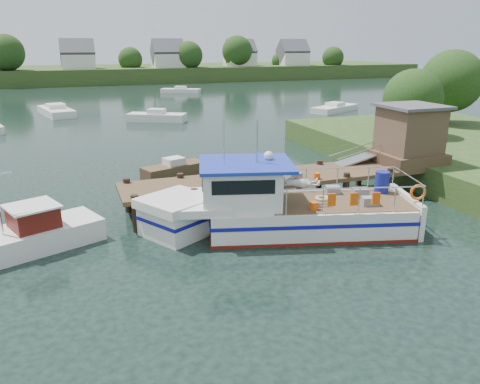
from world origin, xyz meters
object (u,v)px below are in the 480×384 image
object	(u,v)px
work_boat	(15,239)
moored_d	(56,111)
moored_b	(157,117)
moored_far	(181,90)
dock	(368,151)
moored_rowboat	(174,169)
lobster_boat	(275,208)
moored_c	(335,108)

from	to	relation	value
work_boat	moored_d	world-z (taller)	work_boat
moored_b	moored_d	xyz separation A→B (m)	(-9.50, 8.12, -0.01)
moored_far	dock	bearing A→B (deg)	-80.93
moored_far	moored_d	size ratio (longest dim) A/B	0.83
moored_rowboat	moored_far	distance (m)	49.04
moored_far	moored_d	xyz separation A→B (m)	(-18.26, -19.03, 0.08)
dock	moored_rowboat	xyz separation A→B (m)	(-8.68, 6.55, -1.83)
dock	moored_rowboat	world-z (taller)	dock
work_boat	moored_b	bearing A→B (deg)	48.08
moored_b	moored_far	bearing A→B (deg)	65.63
lobster_boat	moored_far	distance (m)	58.22
moored_d	moored_rowboat	bearing A→B (deg)	-60.43
dock	moored_rowboat	bearing A→B (deg)	142.94
dock	moored_c	xyz separation A→B (m)	(14.59, 27.28, -1.85)
lobster_boat	moored_d	bearing A→B (deg)	118.29
moored_far	moored_c	xyz separation A→B (m)	(11.77, -26.95, 0.01)
lobster_boat	moored_rowboat	bearing A→B (deg)	117.33
moored_c	moored_d	world-z (taller)	moored_d
work_boat	moored_d	xyz separation A→B (m)	(1.08, 37.09, -0.11)
moored_c	moored_d	size ratio (longest dim) A/B	0.91
moored_c	moored_rowboat	bearing A→B (deg)	-155.35
lobster_boat	work_boat	xyz separation A→B (m)	(-9.93, 1.32, -0.44)
lobster_boat	moored_b	world-z (taller)	lobster_boat
lobster_boat	moored_b	distance (m)	30.31
moored_rowboat	moored_c	distance (m)	31.17
moored_rowboat	dock	bearing A→B (deg)	-26.51
dock	work_boat	distance (m)	16.72
dock	moored_d	bearing A→B (deg)	113.69
moored_d	work_boat	bearing A→B (deg)	-75.39
moored_rowboat	moored_far	size ratio (longest dim) A/B	0.64
moored_far	lobster_boat	bearing A→B (deg)	-87.27
work_boat	moored_far	distance (m)	59.37
moored_b	moored_c	distance (m)	20.54
moored_rowboat	moored_d	bearing A→B (deg)	113.84
work_boat	moored_rowboat	bearing A→B (deg)	25.26
work_boat	moored_far	world-z (taller)	work_boat
dock	moored_c	size ratio (longest dim) A/B	2.39
moored_rowboat	moored_c	bearing A→B (deg)	52.23
moored_b	moored_c	size ratio (longest dim) A/B	0.86
moored_rowboat	moored_d	size ratio (longest dim) A/B	0.53
work_boat	moored_c	distance (m)	42.66
moored_far	work_boat	bearing A→B (deg)	-96.98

